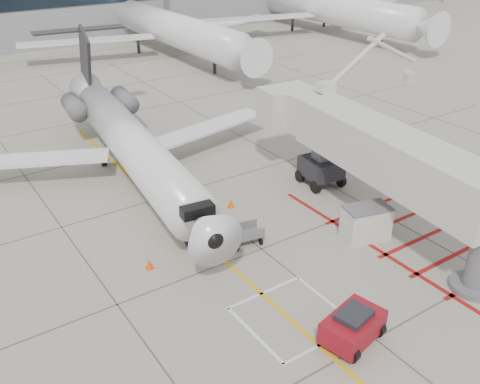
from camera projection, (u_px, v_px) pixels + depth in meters
ground_plane at (312, 289)px, 24.99m from camera, size 260.00×260.00×0.00m
regional_jet at (141, 134)px, 31.92m from camera, size 26.65×31.95×7.70m
jet_bridge at (390, 165)px, 28.27m from camera, size 10.85×19.54×7.47m
pushback_tug at (353, 326)px, 21.64m from camera, size 2.93×2.19×1.53m
baggage_cart at (246, 235)px, 28.16m from camera, size 1.89×1.39×1.09m
ground_power_unit at (366, 223)px, 28.43m from camera, size 2.68×1.97×1.91m
cone_nose at (149, 264)px, 26.31m from camera, size 0.38×0.38×0.53m
cone_side at (231, 203)px, 31.76m from camera, size 0.40×0.40×0.56m
bg_aircraft_c at (164, 5)px, 63.95m from camera, size 34.41×38.23×11.47m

